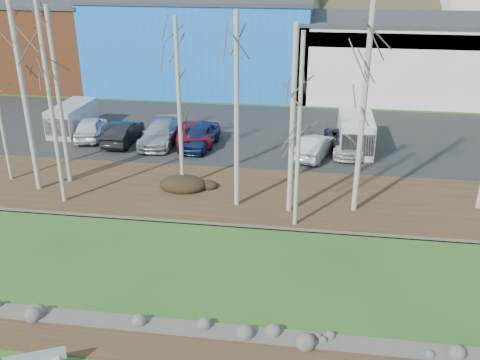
% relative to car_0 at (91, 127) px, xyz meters
% --- Properties ---
extents(dirt_strip, '(80.00, 1.80, 0.03)m').
position_rel_car_0_xyz_m(dirt_strip, '(10.70, -20.01, -0.88)').
color(dirt_strip, '#382616').
rests_on(dirt_strip, ground).
extents(near_bank_rocks, '(80.00, 0.80, 0.50)m').
position_rel_car_0_xyz_m(near_bank_rocks, '(10.70, -19.01, -0.90)').
color(near_bank_rocks, '#47423D').
rests_on(near_bank_rocks, ground).
extents(river, '(80.00, 8.00, 0.90)m').
position_rel_car_0_xyz_m(river, '(10.70, -14.91, -0.90)').
color(river, black).
rests_on(river, ground).
extents(far_bank_rocks, '(80.00, 0.80, 0.46)m').
position_rel_car_0_xyz_m(far_bank_rocks, '(10.70, -10.81, -0.90)').
color(far_bank_rocks, '#47423D').
rests_on(far_bank_rocks, ground).
extents(far_bank, '(80.00, 7.00, 0.15)m').
position_rel_car_0_xyz_m(far_bank, '(10.70, -7.61, -0.82)').
color(far_bank, '#382616').
rests_on(far_bank, ground).
extents(parking_lot, '(80.00, 14.00, 0.14)m').
position_rel_car_0_xyz_m(parking_lot, '(10.70, 2.89, -0.83)').
color(parking_lot, black).
rests_on(parking_lot, ground).
extents(building_brick, '(16.32, 12.24, 7.80)m').
position_rel_car_0_xyz_m(building_brick, '(-13.30, 16.89, 3.01)').
color(building_brick, brown).
rests_on(building_brick, ground).
extents(building_blue, '(20.40, 12.24, 8.30)m').
position_rel_car_0_xyz_m(building_blue, '(4.70, 16.89, 3.26)').
color(building_blue, blue).
rests_on(building_blue, ground).
extents(building_white, '(18.36, 12.24, 6.80)m').
position_rel_car_0_xyz_m(building_white, '(22.70, 16.87, 2.52)').
color(building_white, white).
rests_on(building_white, ground).
extents(dirt_mound, '(2.64, 1.87, 0.52)m').
position_rel_car_0_xyz_m(dirt_mound, '(8.44, -7.45, -0.49)').
color(dirt_mound, black).
rests_on(dirt_mound, far_bank).
extents(birch_0, '(0.24, 0.24, 9.70)m').
position_rel_car_0_xyz_m(birch_0, '(1.77, -7.41, 4.10)').
color(birch_0, '#B5AEA4').
rests_on(birch_0, far_bank).
extents(birch_2, '(0.28, 0.28, 10.00)m').
position_rel_car_0_xyz_m(birch_2, '(0.52, -8.66, 4.25)').
color(birch_2, '#B5AEA4').
rests_on(birch_2, far_bank).
extents(birch_3, '(0.22, 0.22, 11.39)m').
position_rel_car_0_xyz_m(birch_3, '(2.58, -9.90, 4.95)').
color(birch_3, '#B5AEA4').
rests_on(birch_3, far_bank).
extents(birch_4, '(0.26, 0.26, 9.78)m').
position_rel_car_0_xyz_m(birch_4, '(11.72, -9.03, 4.15)').
color(birch_4, '#B5AEA4').
rests_on(birch_4, far_bank).
extents(birch_5, '(0.22, 0.22, 9.26)m').
position_rel_car_0_xyz_m(birch_5, '(8.36, -7.16, 3.88)').
color(birch_5, '#B5AEA4').
rests_on(birch_5, far_bank).
extents(birch_6, '(0.19, 0.19, 9.15)m').
position_rel_car_0_xyz_m(birch_6, '(14.82, -10.81, 3.83)').
color(birch_6, '#B5AEA4').
rests_on(birch_6, far_bank).
extents(birch_7, '(0.27, 0.27, 9.31)m').
position_rel_car_0_xyz_m(birch_7, '(14.46, -9.36, 3.91)').
color(birch_7, '#B5AEA4').
rests_on(birch_7, far_bank).
extents(birch_8, '(0.27, 0.27, 10.45)m').
position_rel_car_0_xyz_m(birch_8, '(17.74, -8.83, 4.48)').
color(birch_8, '#B5AEA4').
rests_on(birch_8, far_bank).
extents(car_0, '(2.60, 4.70, 1.51)m').
position_rel_car_0_xyz_m(car_0, '(0.00, 0.00, 0.00)').
color(car_0, white).
rests_on(car_0, parking_lot).
extents(car_1, '(1.60, 4.57, 1.50)m').
position_rel_car_0_xyz_m(car_1, '(2.59, -0.67, -0.00)').
color(car_1, black).
rests_on(car_1, parking_lot).
extents(car_2, '(3.82, 5.63, 1.43)m').
position_rel_car_0_xyz_m(car_2, '(7.18, 0.24, -0.04)').
color(car_2, maroon).
rests_on(car_2, parking_lot).
extents(car_3, '(2.05, 5.01, 1.45)m').
position_rel_car_0_xyz_m(car_3, '(5.11, -0.51, -0.03)').
color(car_3, '#ABACB2').
rests_on(car_3, parking_lot).
extents(car_4, '(2.40, 4.71, 1.54)m').
position_rel_car_0_xyz_m(car_4, '(7.97, -0.77, 0.01)').
color(car_4, navy).
rests_on(car_4, parking_lot).
extents(car_5, '(2.74, 4.55, 1.42)m').
position_rel_car_0_xyz_m(car_5, '(15.63, -1.55, -0.05)').
color(car_5, silver).
rests_on(car_5, parking_lot).
extents(car_6, '(2.81, 4.87, 1.28)m').
position_rel_car_0_xyz_m(car_6, '(17.51, 0.80, -0.12)').
color(car_6, '#2B2B2D').
rests_on(car_6, parking_lot).
extents(car_7, '(2.26, 4.79, 1.35)m').
position_rel_car_0_xyz_m(car_7, '(17.83, -0.34, -0.08)').
color(car_7, silver).
rests_on(car_7, parking_lot).
extents(car_8, '(2.05, 5.01, 1.45)m').
position_rel_car_0_xyz_m(car_8, '(5.23, -0.51, -0.03)').
color(car_8, '#ABACB2').
rests_on(car_8, parking_lot).
extents(van_white, '(2.16, 5.11, 2.23)m').
position_rel_car_0_xyz_m(van_white, '(18.22, 0.28, 0.36)').
color(van_white, white).
rests_on(van_white, parking_lot).
extents(van_grey, '(2.13, 4.66, 2.00)m').
position_rel_car_0_xyz_m(van_grey, '(-1.88, 1.01, 0.24)').
color(van_grey, '#BCBEC0').
rests_on(van_grey, parking_lot).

